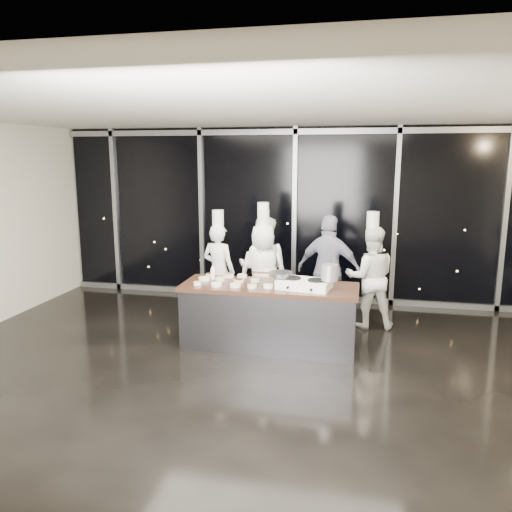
{
  "coord_description": "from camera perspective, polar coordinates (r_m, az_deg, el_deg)",
  "views": [
    {
      "loc": [
        1.24,
        -5.73,
        2.65
      ],
      "look_at": [
        -0.25,
        1.2,
        1.24
      ],
      "focal_mm": 35.0,
      "sensor_mm": 36.0,
      "label": 1
    }
  ],
  "objects": [
    {
      "name": "window_wall",
      "position": [
        9.3,
        4.45,
        4.69
      ],
      "size": [
        8.9,
        0.11,
        3.2
      ],
      "color": "black",
      "rests_on": "ground"
    },
    {
      "name": "demo_counter",
      "position": [
        7.09,
        1.5,
        -6.84
      ],
      "size": [
        2.46,
        0.86,
        0.9
      ],
      "color": "#37363B",
      "rests_on": "ground"
    },
    {
      "name": "ground",
      "position": [
        6.43,
        -0.05,
        -13.12
      ],
      "size": [
        9.0,
        9.0,
        0.0
      ],
      "primitive_type": "plane",
      "color": "black",
      "rests_on": "ground"
    },
    {
      "name": "guest",
      "position": [
        8.03,
        8.35,
        -1.61
      ],
      "size": [
        1.11,
        0.66,
        1.77
      ],
      "rotation": [
        0.0,
        0.0,
        2.91
      ],
      "color": "#141639",
      "rests_on": "ground"
    },
    {
      "name": "chef_center",
      "position": [
        8.24,
        0.8,
        -1.3
      ],
      "size": [
        0.84,
        0.66,
        1.94
      ],
      "rotation": [
        0.0,
        0.0,
        3.15
      ],
      "color": "silver",
      "rests_on": "ground"
    },
    {
      "name": "stock_pot",
      "position": [
        6.7,
        8.41,
        -1.87
      ],
      "size": [
        0.25,
        0.25,
        0.22
      ],
      "primitive_type": "cylinder",
      "rotation": [
        0.0,
        0.0,
        -0.17
      ],
      "color": "#A8A8AA",
      "rests_on": "stove"
    },
    {
      "name": "frying_pan",
      "position": [
        6.9,
        2.76,
        -2.06
      ],
      "size": [
        0.59,
        0.38,
        0.05
      ],
      "rotation": [
        0.0,
        0.0,
        -0.17
      ],
      "color": "gray",
      "rests_on": "stove"
    },
    {
      "name": "stove",
      "position": [
        6.81,
        5.54,
        -3.18
      ],
      "size": [
        0.76,
        0.54,
        0.14
      ],
      "rotation": [
        0.0,
        0.0,
        -0.17
      ],
      "color": "white",
      "rests_on": "demo_counter"
    },
    {
      "name": "prep_bowls",
      "position": [
        7.13,
        -2.97,
        -2.81
      ],
      "size": [
        1.14,
        0.72,
        0.05
      ],
      "color": "white",
      "rests_on": "demo_counter"
    },
    {
      "name": "chef_left",
      "position": [
        8.14,
        0.83,
        -1.8
      ],
      "size": [
        0.84,
        0.61,
        1.84
      ],
      "rotation": [
        0.0,
        0.0,
        3.27
      ],
      "color": "silver",
      "rests_on": "ground"
    },
    {
      "name": "squeeze_bottle",
      "position": [
        7.3,
        -4.96,
        -1.88
      ],
      "size": [
        0.06,
        0.06,
        0.21
      ],
      "color": "white",
      "rests_on": "demo_counter"
    },
    {
      "name": "chef_far_left",
      "position": [
        8.29,
        -4.28,
        -1.6
      ],
      "size": [
        0.65,
        0.51,
        1.81
      ],
      "rotation": [
        0.0,
        0.0,
        2.89
      ],
      "color": "silver",
      "rests_on": "ground"
    },
    {
      "name": "room_shell",
      "position": [
        5.84,
        1.65,
        7.23
      ],
      "size": [
        9.02,
        7.02,
        3.21
      ],
      "color": "beige",
      "rests_on": "ground"
    },
    {
      "name": "chef_right",
      "position": [
        8.01,
        12.93,
        -2.32
      ],
      "size": [
        0.85,
        0.7,
        1.84
      ],
      "rotation": [
        0.0,
        0.0,
        3.27
      ],
      "color": "silver",
      "rests_on": "ground"
    }
  ]
}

